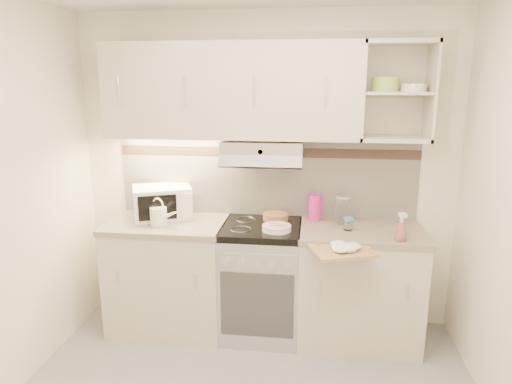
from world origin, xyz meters
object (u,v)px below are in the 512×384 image
at_px(plate_stack, 277,228).
at_px(pink_pitcher, 315,207).
at_px(microwave, 162,202).
at_px(spray_bottle, 401,229).
at_px(glass_jar, 342,209).
at_px(electric_range, 261,280).
at_px(watering_can, 159,215).
at_px(cutting_board, 341,249).

height_order(plate_stack, pink_pitcher, pink_pitcher).
height_order(microwave, spray_bottle, microwave).
xyz_separation_m(microwave, glass_jar, (1.43, -0.00, -0.01)).
distance_m(glass_jar, spray_bottle, 0.51).
distance_m(electric_range, watering_can, 0.94).
relative_size(electric_range, spray_bottle, 4.18).
height_order(electric_range, spray_bottle, spray_bottle).
xyz_separation_m(microwave, watering_can, (0.04, -0.20, -0.05)).
relative_size(glass_jar, spray_bottle, 1.06).
distance_m(glass_jar, cutting_board, 0.50).
relative_size(watering_can, plate_stack, 1.11).
height_order(electric_range, pink_pitcher, pink_pitcher).
relative_size(microwave, cutting_board, 1.37).
bearing_deg(microwave, pink_pitcher, -19.18).
bearing_deg(watering_can, plate_stack, 21.89).
relative_size(plate_stack, pink_pitcher, 1.05).
bearing_deg(cutting_board, electric_range, 128.03).
height_order(pink_pitcher, spray_bottle, spray_bottle).
distance_m(microwave, glass_jar, 1.43).
bearing_deg(electric_range, plate_stack, -41.69).
distance_m(electric_range, pink_pitcher, 0.71).
height_order(microwave, pink_pitcher, microwave).
relative_size(electric_range, cutting_board, 2.29).
bearing_deg(watering_can, glass_jar, 31.74).
distance_m(microwave, plate_stack, 0.98).
bearing_deg(cutting_board, microwave, 141.35).
bearing_deg(spray_bottle, microwave, 153.06).
height_order(microwave, cutting_board, microwave).
bearing_deg(electric_range, glass_jar, 10.65).
distance_m(spray_bottle, cutting_board, 0.45).
relative_size(electric_range, watering_can, 3.74).
xyz_separation_m(watering_can, cutting_board, (1.36, -0.28, -0.11)).
bearing_deg(cutting_board, watering_can, 148.60).
bearing_deg(pink_pitcher, glass_jar, -14.79).
distance_m(pink_pitcher, glass_jar, 0.22).
xyz_separation_m(electric_range, microwave, (-0.82, 0.12, 0.58)).
bearing_deg(glass_jar, microwave, 179.94).
distance_m(watering_can, pink_pitcher, 1.21).
xyz_separation_m(watering_can, pink_pitcher, (1.18, 0.28, 0.03)).
distance_m(electric_range, plate_stack, 0.50).
xyz_separation_m(spray_bottle, cutting_board, (-0.41, -0.15, -0.11)).
distance_m(watering_can, cutting_board, 1.39).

